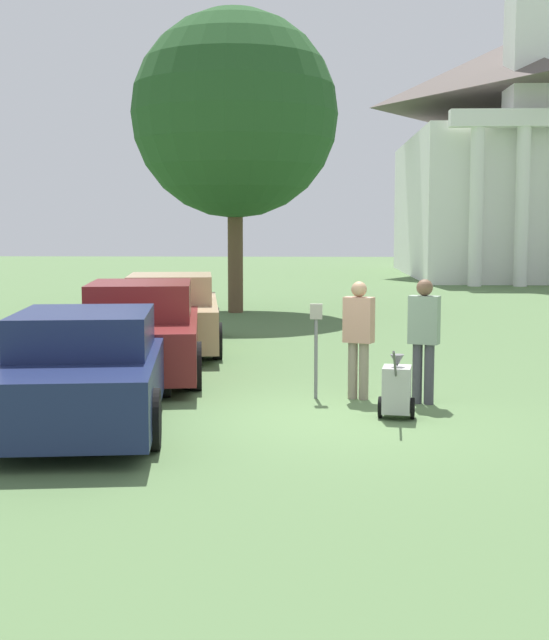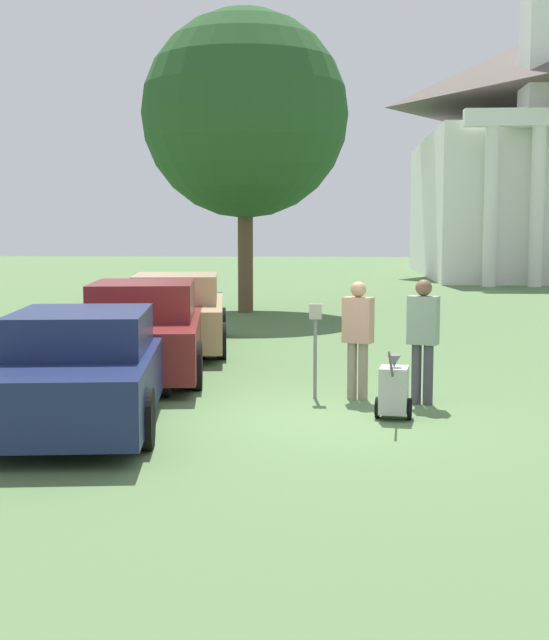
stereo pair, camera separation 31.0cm
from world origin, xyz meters
The scene contains 10 objects.
ground_plane centered at (0.00, 0.00, 0.00)m, with size 120.00×120.00×0.00m, color #517042.
parked_car_navy centered at (-2.92, -0.31, 0.68)m, with size 2.46×5.20×1.45m.
parked_car_maroon centered at (-2.92, 3.35, 0.73)m, with size 2.48×5.24×1.58m.
parked_car_tan centered at (-2.92, 6.47, 0.71)m, with size 2.45×5.08×1.53m.
parking_meter centered at (0.01, 1.39, 0.96)m, with size 0.18×0.09×1.39m.
person_worker centered at (0.63, 1.36, 0.98)m, with size 0.47×0.37×1.72m.
person_supervisor centered at (1.53, 1.06, 1.01)m, with size 0.47×0.35×1.77m.
equipment_cart centered at (1.06, 0.08, 0.39)m, with size 0.51×1.00×1.00m.
church centered at (9.45, 33.75, 6.07)m, with size 9.50×16.95×23.08m.
shade_tree centered at (-2.28, 14.21, 5.64)m, with size 5.87×5.87×8.58m.
Camera 1 is at (-0.04, -11.45, 2.52)m, focal length 50.00 mm.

